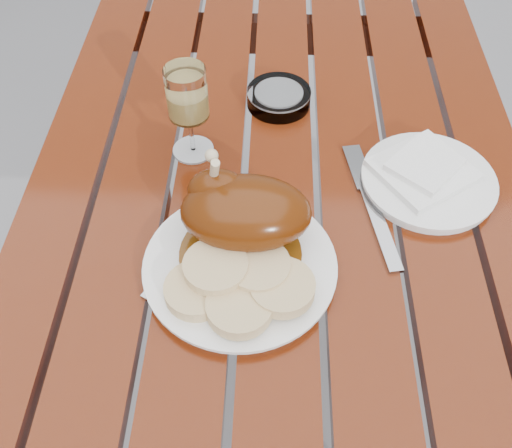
{
  "coord_description": "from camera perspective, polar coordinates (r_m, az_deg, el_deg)",
  "views": [
    {
      "loc": [
        -0.02,
        -0.62,
        1.41
      ],
      "look_at": [
        -0.03,
        -0.11,
        0.78
      ],
      "focal_mm": 40.0,
      "sensor_mm": 36.0,
      "label": 1
    }
  ],
  "objects": [
    {
      "name": "ground",
      "position": [
        1.54,
        1.49,
        -15.59
      ],
      "size": [
        60.0,
        60.0,
        0.0
      ],
      "primitive_type": "plane",
      "color": "slate",
      "rests_on": "ground"
    },
    {
      "name": "table",
      "position": [
        1.2,
        1.85,
        -8.35
      ],
      "size": [
        0.8,
        1.2,
        0.75
      ],
      "primitive_type": "cube",
      "color": "maroon",
      "rests_on": "ground"
    },
    {
      "name": "dinner_plate",
      "position": [
        0.79,
        -1.6,
        -4.3
      ],
      "size": [
        0.33,
        0.33,
        0.02
      ],
      "primitive_type": "cylinder",
      "rotation": [
        0.0,
        0.0,
        0.28
      ],
      "color": "white",
      "rests_on": "table"
    },
    {
      "name": "roast_duck",
      "position": [
        0.78,
        -1.46,
        1.28
      ],
      "size": [
        0.18,
        0.18,
        0.13
      ],
      "color": "#60340B",
      "rests_on": "dinner_plate"
    },
    {
      "name": "bread_dumplings",
      "position": [
        0.74,
        -1.78,
        -5.96
      ],
      "size": [
        0.2,
        0.14,
        0.04
      ],
      "color": "#D5BB82",
      "rests_on": "dinner_plate"
    },
    {
      "name": "wine_glass",
      "position": [
        0.91,
        -6.71,
        10.96
      ],
      "size": [
        0.09,
        0.09,
        0.16
      ],
      "primitive_type": "cylinder",
      "rotation": [
        0.0,
        0.0,
        -0.32
      ],
      "color": "tan",
      "rests_on": "table"
    },
    {
      "name": "side_plate",
      "position": [
        0.94,
        16.84,
        4.12
      ],
      "size": [
        0.27,
        0.27,
        0.02
      ],
      "primitive_type": "cylinder",
      "rotation": [
        0.0,
        0.0,
        0.39
      ],
      "color": "white",
      "rests_on": "table"
    },
    {
      "name": "napkin",
      "position": [
        0.93,
        16.35,
        5.2
      ],
      "size": [
        0.18,
        0.18,
        0.01
      ],
      "primitive_type": "cube",
      "rotation": [
        0.0,
        0.0,
        0.6
      ],
      "color": "white",
      "rests_on": "side_plate"
    },
    {
      "name": "ashtray",
      "position": [
        1.04,
        2.29,
        12.53
      ],
      "size": [
        0.14,
        0.14,
        0.03
      ],
      "primitive_type": "cylinder",
      "rotation": [
        0.0,
        0.0,
        -0.27
      ],
      "color": "#B2B7BC",
      "rests_on": "table"
    },
    {
      "name": "fork",
      "position": [
        0.82,
        -6.76,
        -2.71
      ],
      "size": [
        0.11,
        0.18,
        0.01
      ],
      "primitive_type": "cube",
      "rotation": [
        0.0,
        0.0,
        -0.5
      ],
      "color": "gray",
      "rests_on": "table"
    },
    {
      "name": "knife",
      "position": [
        0.88,
        11.8,
        1.09
      ],
      "size": [
        0.06,
        0.22,
        0.01
      ],
      "primitive_type": "cube",
      "rotation": [
        0.0,
        0.0,
        0.18
      ],
      "color": "gray",
      "rests_on": "table"
    }
  ]
}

